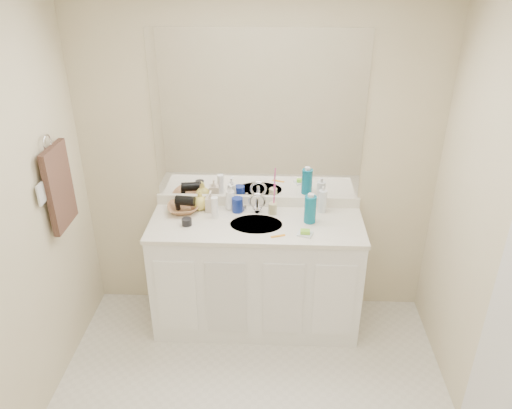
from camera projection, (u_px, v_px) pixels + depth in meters
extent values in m
cube|color=white|center=(245.00, 9.00, 1.92)|extent=(2.60, 2.60, 0.02)
cube|color=beige|center=(258.00, 166.00, 3.62)|extent=(2.60, 0.02, 2.40)
cube|color=white|center=(256.00, 275.00, 3.74)|extent=(1.50, 0.55, 0.85)
cube|color=white|center=(256.00, 224.00, 3.53)|extent=(1.52, 0.57, 0.03)
cube|color=white|center=(258.00, 201.00, 3.74)|extent=(1.52, 0.03, 0.08)
cylinder|color=#B7B3A0|center=(256.00, 225.00, 3.51)|extent=(0.37, 0.37, 0.02)
cylinder|color=silver|center=(257.00, 205.00, 3.64)|extent=(0.02, 0.02, 0.11)
cube|color=white|center=(258.00, 118.00, 3.45)|extent=(1.48, 0.01, 1.20)
cylinder|color=navy|center=(237.00, 205.00, 3.65)|extent=(0.10, 0.10, 0.11)
cylinder|color=beige|center=(273.00, 208.00, 3.63)|extent=(0.08, 0.08, 0.08)
cylinder|color=#E83D96|center=(274.00, 195.00, 3.58)|extent=(0.02, 0.04, 0.20)
cylinder|color=#0A6681|center=(310.00, 209.00, 3.49)|extent=(0.09, 0.09, 0.20)
cylinder|color=white|center=(322.00, 201.00, 3.64)|extent=(0.07, 0.07, 0.17)
cube|color=silver|center=(305.00, 234.00, 3.37)|extent=(0.12, 0.11, 0.01)
cube|color=#8BDA35|center=(305.00, 232.00, 3.37)|extent=(0.07, 0.05, 0.02)
cube|color=orange|center=(278.00, 236.00, 3.36)|extent=(0.10, 0.05, 0.00)
cylinder|color=black|center=(187.00, 222.00, 3.49)|extent=(0.08, 0.08, 0.05)
cylinder|color=white|center=(215.00, 208.00, 3.56)|extent=(0.06, 0.06, 0.16)
imported|color=white|center=(230.00, 197.00, 3.67)|extent=(0.10, 0.10, 0.20)
imported|color=beige|center=(211.00, 201.00, 3.64)|extent=(0.08, 0.08, 0.16)
imported|color=#E4D058|center=(200.00, 200.00, 3.68)|extent=(0.15, 0.15, 0.15)
imported|color=#9A653E|center=(183.00, 208.00, 3.66)|extent=(0.27, 0.27, 0.06)
cylinder|color=black|center=(185.00, 201.00, 3.63)|extent=(0.15, 0.09, 0.07)
torus|color=silver|center=(47.00, 143.00, 3.05)|extent=(0.01, 0.11, 0.11)
cube|color=#2E1E19|center=(59.00, 187.00, 3.18)|extent=(0.04, 0.32, 0.55)
cube|color=silver|center=(41.00, 194.00, 2.98)|extent=(0.01, 0.08, 0.13)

